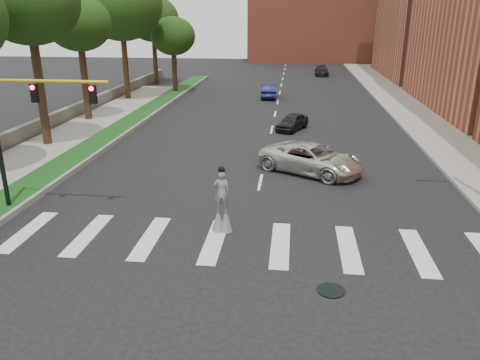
% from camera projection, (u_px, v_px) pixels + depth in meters
% --- Properties ---
extents(ground_plane, '(160.00, 160.00, 0.00)m').
position_uv_depth(ground_plane, '(244.00, 256.00, 17.16)').
color(ground_plane, black).
rests_on(ground_plane, ground).
extents(grass_median, '(2.00, 60.00, 0.25)m').
position_uv_depth(grass_median, '(127.00, 124.00, 37.07)').
color(grass_median, '#123F14').
rests_on(grass_median, ground).
extents(median_curb, '(0.20, 60.00, 0.28)m').
position_uv_depth(median_curb, '(140.00, 124.00, 36.95)').
color(median_curb, gray).
rests_on(median_curb, ground).
extents(sidewalk_left, '(4.00, 60.00, 0.18)m').
position_uv_depth(sidewalk_left, '(22.00, 160.00, 28.04)').
color(sidewalk_left, gray).
rests_on(sidewalk_left, ground).
extents(sidewalk_right, '(5.00, 90.00, 0.18)m').
position_uv_depth(sidewalk_right, '(424.00, 119.00, 39.19)').
color(sidewalk_right, gray).
rests_on(sidewalk_right, ground).
extents(stone_wall, '(0.50, 56.00, 1.10)m').
position_uv_depth(stone_wall, '(71.00, 112.00, 39.39)').
color(stone_wall, '#5C574F').
rests_on(stone_wall, ground).
extents(manhole, '(0.90, 0.90, 0.04)m').
position_uv_depth(manhole, '(331.00, 290.00, 14.96)').
color(manhole, black).
rests_on(manhole, ground).
extents(building_far, '(16.00, 22.00, 20.00)m').
position_uv_depth(building_far, '(452.00, 1.00, 62.00)').
color(building_far, '#AF5A40').
rests_on(building_far, ground).
extents(building_backdrop, '(26.00, 14.00, 18.00)m').
position_uv_depth(building_backdrop, '(321.00, 10.00, 86.52)').
color(building_backdrop, '#BB563B').
rests_on(building_backdrop, ground).
extents(traffic_signal, '(5.30, 0.23, 6.20)m').
position_uv_depth(traffic_signal, '(21.00, 120.00, 19.62)').
color(traffic_signal, black).
rests_on(traffic_signal, ground).
extents(stilt_performer, '(0.84, 0.53, 2.78)m').
position_uv_depth(stilt_performer, '(222.00, 206.00, 18.75)').
color(stilt_performer, black).
rests_on(stilt_performer, ground).
extents(suv_crossing, '(6.39, 5.20, 1.62)m').
position_uv_depth(suv_crossing, '(311.00, 159.00, 25.90)').
color(suv_crossing, beige).
rests_on(suv_crossing, ground).
extents(car_near, '(2.81, 3.91, 1.24)m').
position_uv_depth(car_near, '(292.00, 122.00, 35.61)').
color(car_near, black).
rests_on(car_near, ground).
extents(car_mid, '(1.70, 4.52, 1.48)m').
position_uv_depth(car_mid, '(269.00, 91.00, 49.25)').
color(car_mid, '#151B4A').
rests_on(car_mid, ground).
extents(car_far, '(1.88, 4.56, 1.32)m').
position_uv_depth(car_far, '(322.00, 71.00, 67.17)').
color(car_far, black).
rests_on(car_far, ground).
extents(tree_2, '(6.24, 6.24, 11.79)m').
position_uv_depth(tree_2, '(28.00, 2.00, 28.39)').
color(tree_2, black).
rests_on(tree_2, ground).
extents(tree_3, '(5.05, 5.05, 9.85)m').
position_uv_depth(tree_3, '(79.00, 24.00, 36.28)').
color(tree_3, black).
rests_on(tree_3, ground).
extents(tree_4, '(8.07, 8.07, 12.67)m').
position_uv_depth(tree_4, '(121.00, 5.00, 45.34)').
color(tree_4, black).
rests_on(tree_4, ground).
extents(tree_5, '(6.29, 6.29, 10.49)m').
position_uv_depth(tree_5, '(153.00, 19.00, 56.24)').
color(tree_5, black).
rests_on(tree_5, ground).
extents(tree_6, '(4.83, 4.83, 8.18)m').
position_uv_depth(tree_6, '(173.00, 37.00, 50.61)').
color(tree_6, black).
rests_on(tree_6, ground).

